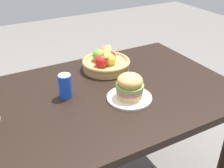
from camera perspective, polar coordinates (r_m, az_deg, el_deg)
dining_table at (r=1.48m, az=-1.90°, el=-5.21°), size 1.40×0.90×0.75m
plate at (r=1.37m, az=3.64°, el=-2.86°), size 0.23×0.23×0.01m
sandwich at (r=1.34m, az=3.73°, el=-0.38°), size 0.14×0.14×0.13m
soda_can at (r=1.38m, az=-9.73°, el=-0.43°), size 0.07×0.07×0.13m
fruit_basket at (r=1.65m, az=-1.31°, el=4.71°), size 0.29×0.29×0.14m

